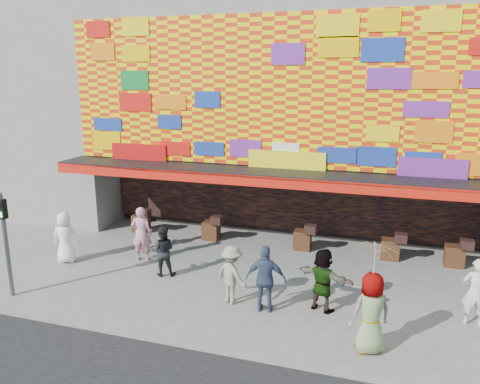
{
  "coord_description": "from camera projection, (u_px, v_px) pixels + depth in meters",
  "views": [
    {
      "loc": [
        3.66,
        -11.15,
        6.07
      ],
      "look_at": [
        -0.52,
        2.0,
        2.63
      ],
      "focal_mm": 35.0,
      "sensor_mm": 36.0,
      "label": 1
    }
  ],
  "objects": [
    {
      "name": "ped_i",
      "position": [
        143.0,
        229.0,
        16.62
      ],
      "size": [
        0.96,
        0.95,
        1.56
      ],
      "primitive_type": "imported",
      "rotation": [
        0.0,
        0.0,
        2.37
      ],
      "color": "pink",
      "rests_on": "ground"
    },
    {
      "name": "shop_building",
      "position": [
        298.0,
        97.0,
        19.15
      ],
      "size": [
        15.2,
        9.4,
        10.0
      ],
      "color": "gray",
      "rests_on": "ground"
    },
    {
      "name": "ped_b",
      "position": [
        142.0,
        234.0,
        15.62
      ],
      "size": [
        0.77,
        0.61,
        1.86
      ],
      "primitive_type": "imported",
      "rotation": [
        0.0,
        0.0,
        3.4
      ],
      "color": "#CA8391",
      "rests_on": "ground"
    },
    {
      "name": "parasol",
      "position": [
        375.0,
        262.0,
        10.08
      ],
      "size": [
        1.19,
        1.2,
        1.86
      ],
      "color": "#FFF1A0",
      "rests_on": "ground"
    },
    {
      "name": "ground",
      "position": [
        236.0,
        303.0,
        12.86
      ],
      "size": [
        90.0,
        90.0,
        0.0
      ],
      "primitive_type": "plane",
      "color": "slate",
      "rests_on": "ground"
    },
    {
      "name": "ped_e",
      "position": [
        266.0,
        279.0,
        12.2
      ],
      "size": [
        1.11,
        0.57,
        1.82
      ],
      "primitive_type": "imported",
      "rotation": [
        0.0,
        0.0,
        3.26
      ],
      "color": "#384463",
      "rests_on": "ground"
    },
    {
      "name": "ped_c",
      "position": [
        163.0,
        251.0,
        14.47
      ],
      "size": [
        0.92,
        0.82,
        1.59
      ],
      "primitive_type": "imported",
      "rotation": [
        0.0,
        0.0,
        3.47
      ],
      "color": "black",
      "rests_on": "ground"
    },
    {
      "name": "ped_d",
      "position": [
        232.0,
        275.0,
        12.68
      ],
      "size": [
        1.22,
        1.04,
        1.64
      ],
      "primitive_type": "imported",
      "rotation": [
        0.0,
        0.0,
        2.65
      ],
      "color": "gray",
      "rests_on": "ground"
    },
    {
      "name": "ped_f",
      "position": [
        323.0,
        280.0,
        12.26
      ],
      "size": [
        1.67,
        1.07,
        1.72
      ],
      "primitive_type": "imported",
      "rotation": [
        0.0,
        0.0,
        2.76
      ],
      "color": "gray",
      "rests_on": "ground"
    },
    {
      "name": "signal_left",
      "position": [
        5.0,
        233.0,
        12.85
      ],
      "size": [
        0.22,
        0.2,
        3.0
      ],
      "color": "#59595B",
      "rests_on": "ground"
    },
    {
      "name": "ped_g",
      "position": [
        371.0,
        313.0,
        10.37
      ],
      "size": [
        1.1,
        0.97,
        1.89
      ],
      "primitive_type": "imported",
      "rotation": [
        0.0,
        0.0,
        3.64
      ],
      "color": "gray",
      "rests_on": "ground"
    },
    {
      "name": "ped_a",
      "position": [
        65.0,
        237.0,
        15.47
      ],
      "size": [
        0.97,
        0.79,
        1.72
      ],
      "primitive_type": "imported",
      "rotation": [
        0.0,
        0.0,
        3.46
      ],
      "color": "white",
      "rests_on": "ground"
    },
    {
      "name": "neighbor_left",
      "position": [
        32.0,
        77.0,
        22.63
      ],
      "size": [
        11.0,
        8.0,
        12.0
      ],
      "primitive_type": "cube",
      "color": "gray",
      "rests_on": "ground"
    },
    {
      "name": "ped_h",
      "position": [
        475.0,
        292.0,
        11.53
      ],
      "size": [
        0.65,
        0.44,
        1.75
      ],
      "primitive_type": "imported",
      "rotation": [
        0.0,
        0.0,
        3.18
      ],
      "color": "silver",
      "rests_on": "ground"
    }
  ]
}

